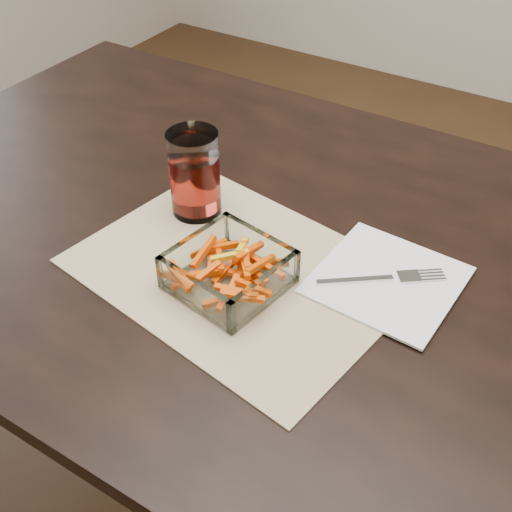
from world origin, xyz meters
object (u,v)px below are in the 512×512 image
object	(u,v)px
fork	(386,278)
tumbler	(195,176)
dining_table	(299,289)
glass_bowl	(229,272)

from	to	relation	value
fork	tumbler	bearing A→B (deg)	-127.12
tumbler	fork	distance (m)	0.33
dining_table	glass_bowl	size ratio (longest dim) A/B	9.91
dining_table	fork	xyz separation A→B (m)	(0.14, -0.01, 0.10)
dining_table	fork	bearing A→B (deg)	-3.17
tumbler	fork	bearing A→B (deg)	0.30
glass_bowl	dining_table	bearing A→B (deg)	70.97
glass_bowl	tumbler	world-z (taller)	tumbler
glass_bowl	fork	xyz separation A→B (m)	(0.18, 0.12, -0.02)
tumbler	fork	size ratio (longest dim) A/B	0.89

